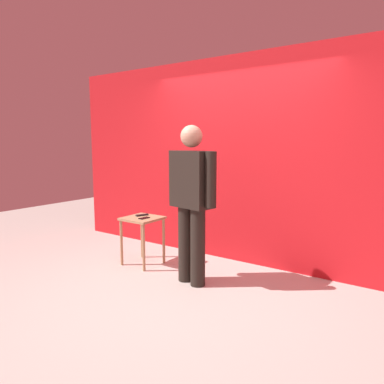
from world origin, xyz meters
TOP-DOWN VIEW (x-y plane):
  - ground_plane at (0.00, 0.00)m, footprint 12.00×12.00m
  - back_wall_red at (0.00, 1.33)m, footprint 5.70×0.12m
  - standing_person at (-0.04, 0.31)m, footprint 0.70×0.32m
  - side_table at (-0.93, 0.46)m, footprint 0.45×0.45m
  - cell_phone at (-0.86, 0.42)m, footprint 0.08×0.15m
  - tv_remote at (-1.00, 0.53)m, footprint 0.10×0.17m

SIDE VIEW (x-z plane):
  - ground_plane at x=0.00m, z-range 0.00..0.00m
  - side_table at x=-0.93m, z-range 0.19..0.81m
  - cell_phone at x=-0.86m, z-range 0.62..0.63m
  - tv_remote at x=-1.00m, z-range 0.62..0.64m
  - standing_person at x=-0.04m, z-range 0.11..1.87m
  - back_wall_red at x=0.00m, z-range 0.00..2.69m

